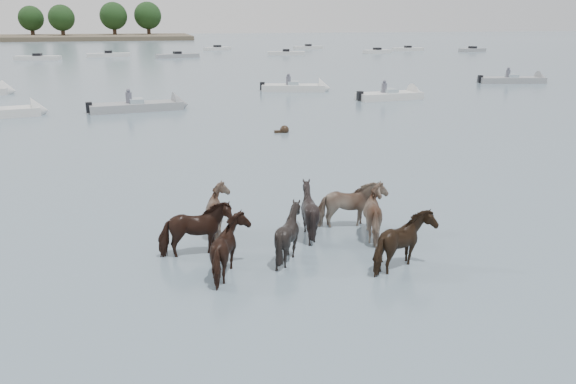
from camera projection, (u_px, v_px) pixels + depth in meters
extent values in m
plane|color=slate|center=(302.00, 266.00, 12.73)|extent=(400.00, 400.00, 0.00)
imported|color=black|center=(195.00, 232.00, 13.14)|extent=(1.75, 0.92, 1.42)
imported|color=#816C57|center=(222.00, 213.00, 14.54)|extent=(1.54, 1.65, 1.34)
imported|color=black|center=(309.00, 212.00, 14.43)|extent=(1.73, 1.71, 1.43)
imported|color=tan|center=(348.00, 207.00, 14.94)|extent=(1.67, 0.83, 1.38)
imported|color=black|center=(233.00, 250.00, 12.16)|extent=(1.27, 1.45, 1.36)
imported|color=black|center=(289.00, 235.00, 12.99)|extent=(1.52, 1.43, 1.37)
imported|color=black|center=(403.00, 245.00, 12.42)|extent=(1.80, 1.48, 1.39)
imported|color=#8C6E5F|center=(381.00, 215.00, 14.32)|extent=(1.38, 1.54, 1.38)
sphere|color=black|center=(284.00, 130.00, 27.56)|extent=(0.44, 0.44, 0.44)
cube|color=black|center=(279.00, 132.00, 27.53)|extent=(0.50, 0.22, 0.18)
cone|color=silver|center=(40.00, 111.00, 32.72)|extent=(1.20, 1.75, 1.60)
cube|color=gray|center=(137.00, 107.00, 33.97)|extent=(5.54, 2.33, 0.55)
cone|color=gray|center=(181.00, 105.00, 34.94)|extent=(1.11, 1.71, 1.60)
cube|color=#99ADB7|center=(136.00, 101.00, 33.87)|extent=(0.95, 1.22, 0.35)
cube|color=black|center=(89.00, 107.00, 32.96)|extent=(0.40, 0.40, 0.60)
cylinder|color=#595966|center=(129.00, 98.00, 33.72)|extent=(0.36, 0.36, 0.70)
sphere|color=#595966|center=(128.00, 91.00, 33.58)|extent=(0.24, 0.24, 0.24)
cube|color=silver|center=(293.00, 88.00, 43.20)|extent=(5.00, 2.88, 0.55)
cone|color=silver|center=(325.00, 88.00, 43.12)|extent=(1.32, 1.79, 1.60)
cube|color=#99ADB7|center=(294.00, 84.00, 43.10)|extent=(1.08, 1.30, 0.35)
cube|color=black|center=(262.00, 86.00, 43.25)|extent=(0.43, 0.43, 0.60)
cylinder|color=#595966|center=(288.00, 81.00, 42.95)|extent=(0.36, 0.36, 0.70)
sphere|color=#595966|center=(288.00, 75.00, 42.82)|extent=(0.24, 0.24, 0.24)
cube|color=silver|center=(389.00, 96.00, 38.68)|extent=(4.62, 2.09, 0.55)
cone|color=silver|center=(417.00, 95.00, 39.43)|extent=(1.07, 1.69, 1.60)
cube|color=#99ADB7|center=(389.00, 91.00, 38.58)|extent=(0.92, 1.20, 0.35)
cube|color=black|center=(360.00, 96.00, 37.88)|extent=(0.39, 0.39, 0.60)
cylinder|color=#595966|center=(384.00, 88.00, 38.42)|extent=(0.36, 0.36, 0.70)
sphere|color=#595966|center=(384.00, 82.00, 38.29)|extent=(0.24, 0.24, 0.24)
cube|color=gray|center=(511.00, 80.00, 48.61)|extent=(5.68, 2.63, 0.55)
cone|color=gray|center=(543.00, 80.00, 48.75)|extent=(1.19, 1.74, 1.60)
cube|color=#99ADB7|center=(512.00, 76.00, 48.51)|extent=(1.00, 1.25, 0.35)
cube|color=black|center=(480.00, 79.00, 48.43)|extent=(0.41, 0.41, 0.60)
cylinder|color=#595966|center=(508.00, 74.00, 48.36)|extent=(0.36, 0.36, 0.70)
sphere|color=#595966|center=(509.00, 69.00, 48.22)|extent=(0.24, 0.24, 0.24)
cone|color=silver|center=(10.00, 91.00, 41.51)|extent=(1.04, 1.68, 1.60)
cube|color=silver|center=(38.00, 58.00, 75.07)|extent=(5.95, 2.35, 0.60)
cube|color=black|center=(37.00, 55.00, 74.96)|extent=(1.14, 1.14, 0.50)
cube|color=silver|center=(108.00, 55.00, 81.10)|extent=(6.02, 2.06, 0.60)
cube|color=black|center=(108.00, 52.00, 80.98)|extent=(1.09, 1.09, 0.50)
cube|color=gray|center=(178.00, 56.00, 79.32)|extent=(6.13, 2.83, 0.60)
cube|color=black|center=(177.00, 53.00, 79.21)|extent=(1.20, 1.20, 0.50)
cube|color=silver|center=(217.00, 49.00, 97.65)|extent=(4.91, 3.28, 0.60)
cube|color=black|center=(217.00, 47.00, 97.54)|extent=(1.32, 1.32, 0.50)
cube|color=silver|center=(286.00, 53.00, 85.03)|extent=(5.73, 2.61, 0.60)
cube|color=black|center=(286.00, 51.00, 84.92)|extent=(1.19, 1.19, 0.50)
cube|color=silver|center=(308.00, 48.00, 101.12)|extent=(5.10, 1.56, 0.60)
cube|color=black|center=(308.00, 46.00, 101.00)|extent=(1.01, 1.01, 0.50)
cube|color=silver|center=(377.00, 52.00, 89.31)|extent=(4.67, 2.33, 0.60)
cube|color=black|center=(377.00, 49.00, 89.20)|extent=(1.17, 1.17, 0.50)
cube|color=silver|center=(408.00, 50.00, 95.54)|extent=(5.22, 1.91, 0.60)
cube|color=black|center=(408.00, 47.00, 95.43)|extent=(1.08, 1.08, 0.50)
cube|color=gray|center=(472.00, 50.00, 93.66)|extent=(4.79, 2.29, 0.60)
cube|color=black|center=(473.00, 48.00, 93.54)|extent=(1.16, 1.16, 0.50)
cylinder|color=#382619|center=(33.00, 33.00, 150.60)|extent=(1.00, 1.00, 2.88)
sphere|color=black|center=(31.00, 18.00, 149.49)|extent=(6.41, 6.41, 6.41)
cylinder|color=#382619|center=(63.00, 33.00, 147.10)|extent=(1.00, 1.00, 2.96)
sphere|color=black|center=(61.00, 18.00, 145.97)|extent=(6.57, 6.57, 6.57)
cylinder|color=#382619|center=(115.00, 32.00, 153.24)|extent=(1.00, 1.00, 3.23)
sphere|color=black|center=(113.00, 16.00, 152.00)|extent=(7.17, 7.17, 7.17)
cylinder|color=#382619|center=(149.00, 32.00, 157.02)|extent=(1.00, 1.00, 3.28)
sphere|color=black|center=(148.00, 16.00, 155.76)|extent=(7.29, 7.29, 7.29)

